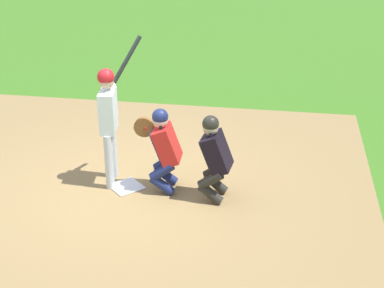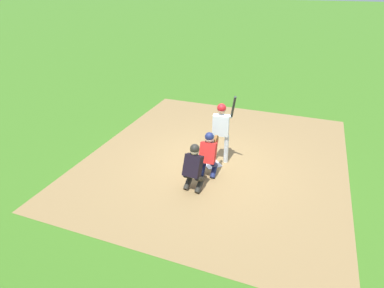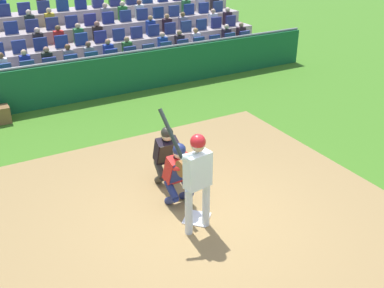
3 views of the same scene
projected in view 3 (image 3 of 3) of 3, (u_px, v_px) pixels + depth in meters
ground_plane at (197, 219)px, 8.16m from camera, size 160.00×160.00×0.00m
infield_dirt_patch at (211, 234)px, 7.77m from camera, size 7.47×8.48×0.01m
home_plate_marker at (197, 218)px, 8.16m from camera, size 0.62×0.62×0.02m
batter_at_plate at (197, 172)px, 7.39m from camera, size 0.75×0.59×2.21m
catcher_crouching at (178, 171)px, 8.26m from camera, size 0.48×0.73×1.30m
home_plate_umpire at (167, 153)px, 8.93m from camera, size 0.50×0.49×1.30m
dugout_wall at (79, 81)px, 13.17m from camera, size 16.30×0.24×1.27m
bleacher_stand at (45, 47)px, 16.34m from camera, size 16.23×3.98×2.42m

